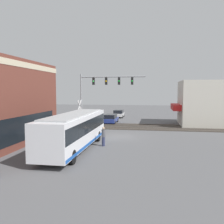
% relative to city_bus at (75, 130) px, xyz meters
% --- Properties ---
extents(ground_plane, '(120.00, 120.00, 0.00)m').
position_rel_city_bus_xyz_m(ground_plane, '(6.57, -2.80, -1.70)').
color(ground_plane, '#565659').
extents(shop_building, '(8.14, 9.41, 6.40)m').
position_rel_city_bus_xyz_m(shop_building, '(17.71, -14.37, 1.49)').
color(shop_building, beige).
rests_on(shop_building, ground).
extents(city_bus, '(11.87, 2.59, 3.08)m').
position_rel_city_bus_xyz_m(city_bus, '(0.00, 0.00, 0.00)').
color(city_bus, silver).
rests_on(city_bus, ground).
extents(traffic_signal_gantry, '(0.42, 8.29, 7.13)m').
position_rel_city_bus_xyz_m(traffic_signal_gantry, '(11.01, 0.04, 3.71)').
color(traffic_signal_gantry, gray).
rests_on(traffic_signal_gantry, ground).
extents(crossing_signal, '(1.41, 1.18, 3.81)m').
position_rel_city_bus_xyz_m(crossing_signal, '(10.24, 2.71, 0.59)').
color(crossing_signal, gray).
rests_on(crossing_signal, ground).
extents(rail_track_near, '(2.60, 60.00, 0.15)m').
position_rel_city_bus_xyz_m(rail_track_near, '(12.57, -2.80, -1.68)').
color(rail_track_near, '#332D28').
rests_on(rail_track_near, ground).
extents(rail_track_far, '(2.60, 60.00, 0.15)m').
position_rel_city_bus_xyz_m(rail_track_far, '(15.77, -2.80, -1.68)').
color(rail_track_far, '#332D28').
rests_on(rail_track_far, ground).
extents(parked_car_blue, '(4.79, 1.82, 1.39)m').
position_rel_city_bus_xyz_m(parked_car_blue, '(17.60, -0.00, -1.05)').
color(parked_car_blue, navy).
rests_on(parked_car_blue, ground).
extents(parked_car_white, '(4.28, 1.82, 1.40)m').
position_rel_city_bus_xyz_m(parked_car_white, '(26.20, -0.00, -1.05)').
color(parked_car_white, silver).
rests_on(parked_car_white, ground).
extents(pedestrian_near_bus, '(0.34, 0.34, 1.74)m').
position_rel_city_bus_xyz_m(pedestrian_near_bus, '(1.71, -2.10, -0.82)').
color(pedestrian_near_bus, '#2D3351').
rests_on(pedestrian_near_bus, ground).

